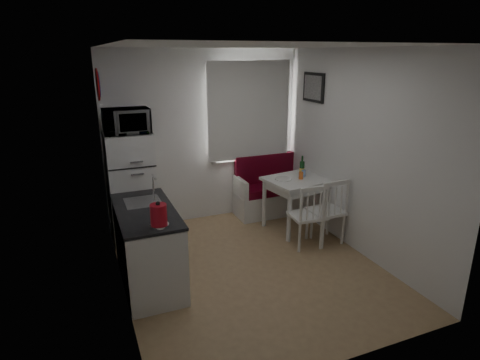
% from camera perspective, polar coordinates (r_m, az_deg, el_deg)
% --- Properties ---
extents(floor, '(3.00, 3.50, 0.02)m').
position_cam_1_polar(floor, '(5.07, 1.47, -12.31)').
color(floor, '#9F7D55').
rests_on(floor, ground).
extents(ceiling, '(3.00, 3.50, 0.02)m').
position_cam_1_polar(ceiling, '(4.39, 1.75, 18.52)').
color(ceiling, white).
rests_on(ceiling, wall_back).
extents(wall_back, '(3.00, 0.02, 2.60)m').
position_cam_1_polar(wall_back, '(6.16, -5.07, 6.04)').
color(wall_back, white).
rests_on(wall_back, floor).
extents(wall_front, '(3.00, 0.02, 2.60)m').
position_cam_1_polar(wall_front, '(3.14, 14.76, -6.11)').
color(wall_front, white).
rests_on(wall_front, floor).
extents(wall_left, '(0.02, 3.50, 2.60)m').
position_cam_1_polar(wall_left, '(4.21, -17.42, -0.23)').
color(wall_left, white).
rests_on(wall_left, floor).
extents(wall_right, '(0.02, 3.50, 2.60)m').
position_cam_1_polar(wall_right, '(5.33, 16.51, 3.56)').
color(wall_right, white).
rests_on(wall_right, floor).
extents(window, '(1.22, 0.06, 1.47)m').
position_cam_1_polar(window, '(6.32, 1.08, 9.39)').
color(window, white).
rests_on(window, wall_back).
extents(curtain, '(1.35, 0.02, 1.50)m').
position_cam_1_polar(curtain, '(6.25, 1.34, 9.76)').
color(curtain, white).
rests_on(curtain, wall_back).
extents(kitchen_counter, '(0.62, 1.32, 1.16)m').
position_cam_1_polar(kitchen_counter, '(4.69, -12.98, -9.11)').
color(kitchen_counter, white).
rests_on(kitchen_counter, floor).
extents(wall_sign, '(0.03, 0.40, 0.40)m').
position_cam_1_polar(wall_sign, '(5.48, -19.49, 12.68)').
color(wall_sign, '#1B29A3').
rests_on(wall_sign, wall_left).
extents(picture_frame, '(0.04, 0.52, 0.42)m').
position_cam_1_polar(picture_frame, '(6.09, 10.39, 12.83)').
color(picture_frame, black).
rests_on(picture_frame, wall_right).
extents(bench, '(1.34, 0.52, 0.96)m').
position_cam_1_polar(bench, '(6.62, 5.01, -1.95)').
color(bench, white).
rests_on(bench, floor).
extents(dining_table, '(1.14, 0.88, 0.78)m').
position_cam_1_polar(dining_table, '(5.99, 8.77, -0.46)').
color(dining_table, white).
rests_on(dining_table, floor).
extents(chair_left, '(0.46, 0.44, 0.49)m').
position_cam_1_polar(chair_left, '(5.38, 10.03, -4.15)').
color(chair_left, white).
rests_on(chair_left, floor).
extents(chair_right, '(0.46, 0.44, 0.51)m').
position_cam_1_polar(chair_right, '(5.53, 12.74, -3.46)').
color(chair_right, white).
rests_on(chair_right, floor).
extents(fridge, '(0.61, 0.61, 1.52)m').
position_cam_1_polar(fridge, '(5.73, -15.17, -1.00)').
color(fridge, white).
rests_on(fridge, floor).
extents(microwave, '(0.59, 0.40, 0.33)m').
position_cam_1_polar(microwave, '(5.46, -15.87, 8.06)').
color(microwave, white).
rests_on(microwave, fridge).
extents(kettle, '(0.20, 0.20, 0.26)m').
position_cam_1_polar(kettle, '(3.98, -11.50, -4.90)').
color(kettle, '#B00E1D').
rests_on(kettle, kitchen_counter).
extents(wine_bottle, '(0.08, 0.08, 0.30)m').
position_cam_1_polar(wine_bottle, '(6.03, 8.82, 2.02)').
color(wine_bottle, '#15441D').
rests_on(wine_bottle, dining_table).
extents(drinking_glass_orange, '(0.06, 0.06, 0.10)m').
position_cam_1_polar(drinking_glass_orange, '(5.88, 8.66, 0.63)').
color(drinking_glass_orange, orange).
rests_on(drinking_glass_orange, dining_table).
extents(drinking_glass_blue, '(0.06, 0.06, 0.10)m').
position_cam_1_polar(drinking_glass_blue, '(6.01, 9.02, 0.98)').
color(drinking_glass_blue, '#7FA5D9').
rests_on(drinking_glass_blue, dining_table).
extents(plate, '(0.24, 0.24, 0.02)m').
position_cam_1_polar(plate, '(5.83, 6.18, 0.14)').
color(plate, white).
rests_on(plate, dining_table).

